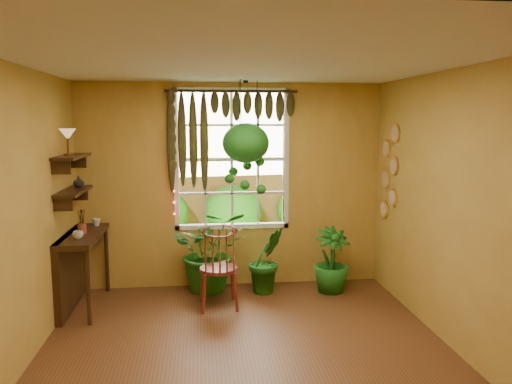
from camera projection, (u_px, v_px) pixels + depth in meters
floor at (249, 362)px, 4.59m from camera, size 4.50×4.50×0.00m
ceiling at (248, 62)px, 4.21m from camera, size 4.50×4.50×0.00m
wall_back at (232, 186)px, 6.61m from camera, size 4.00×0.00×4.00m
wall_left at (11, 224)px, 4.17m from camera, size 0.00×4.50×4.50m
wall_right at (463, 214)px, 4.62m from camera, size 0.00×4.50×4.50m
window at (232, 159)px, 6.59m from camera, size 1.52×0.10×1.86m
valance_vine at (225, 115)px, 6.38m from camera, size 1.70×0.12×1.10m
string_lights at (173, 157)px, 6.41m from camera, size 0.03×0.03×1.54m
wall_plates at (389, 173)px, 6.35m from camera, size 0.04×0.32×1.10m
counter_ledge at (74, 262)px, 5.87m from camera, size 0.40×1.20×0.90m
shelf_lower at (74, 191)px, 5.76m from camera, size 0.25×0.90×0.04m
shelf_upper at (72, 157)px, 5.70m from camera, size 0.25×0.90×0.04m
backyard at (229, 162)px, 11.19m from camera, size 14.00×10.00×12.00m
windsor_chair at (219, 280)px, 5.89m from camera, size 0.47×0.50×1.19m
potted_plant_left at (211, 250)px, 6.48m from camera, size 1.05×0.93×1.08m
potted_plant_mid at (267, 260)px, 6.42m from camera, size 0.59×0.54×0.86m
potted_plant_right at (331, 260)px, 6.44m from camera, size 0.57×0.57×0.84m
hanging_basket at (246, 148)px, 6.23m from camera, size 0.59×0.59×1.42m
cup_a at (78, 235)px, 5.55m from camera, size 0.14×0.14×0.09m
cup_b at (96, 222)px, 6.24m from camera, size 0.13×0.13×0.09m
brush_jar at (82, 222)px, 5.80m from camera, size 0.10×0.10×0.36m
shelf_vase at (79, 182)px, 5.98m from camera, size 0.13×0.13×0.13m
tiffany_lamp at (68, 136)px, 5.47m from camera, size 0.18×0.18×0.30m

